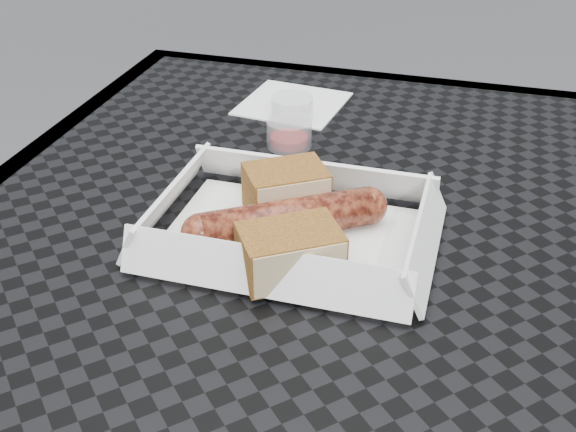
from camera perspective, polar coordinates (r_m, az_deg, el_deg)
The scene contains 9 objects.
patio_table at distance 0.71m, azimuth 6.10°, elevation -6.23°, with size 0.80×0.80×0.74m.
food_tray at distance 0.64m, azimuth 0.25°, elevation -1.66°, with size 0.22×0.15×0.00m, color white.
bratwurst at distance 0.63m, azimuth -0.06°, elevation -0.24°, with size 0.16×0.12×0.04m.
bread_near at distance 0.67m, azimuth -0.16°, elevation 2.02°, with size 0.07×0.05×0.05m, color brown.
bread_far at distance 0.59m, azimuth 0.16°, elevation -2.87°, with size 0.08×0.05×0.04m, color brown.
veg_garnish at distance 0.59m, azimuth 3.48°, elevation -4.92°, with size 0.03×0.03×0.00m.
napkin at distance 0.91m, azimuth 0.37°, elevation 8.87°, with size 0.12×0.12×0.00m, color white.
condiment_cup_sauce at distance 0.80m, azimuth 0.09°, elevation 6.53°, with size 0.05×0.05×0.03m, color #910B0A.
condiment_cup_empty at distance 0.86m, azimuth 0.33°, elevation 8.44°, with size 0.05×0.05×0.03m, color silver.
Camera 1 is at (0.08, -0.55, 1.10)m, focal length 45.00 mm.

